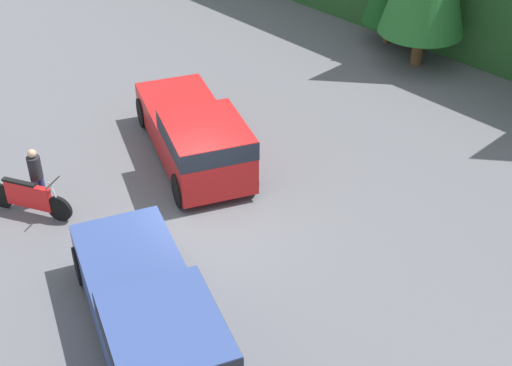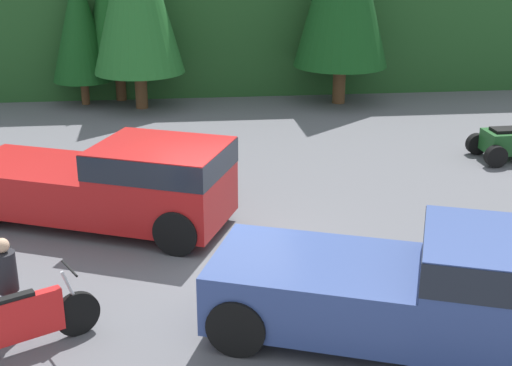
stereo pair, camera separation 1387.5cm
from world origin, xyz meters
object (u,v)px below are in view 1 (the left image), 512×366
at_px(pickup_truck_second, 153,319).
at_px(dirt_bike, 29,198).
at_px(rider_person, 36,175).
at_px(pickup_truck_red, 196,135).

relative_size(pickup_truck_second, dirt_bike, 2.73).
bearing_deg(rider_person, pickup_truck_red, 64.45).
xyz_separation_m(pickup_truck_red, dirt_bike, (-1.08, -4.63, -0.49)).
bearing_deg(dirt_bike, pickup_truck_second, -32.29).
relative_size(pickup_truck_red, pickup_truck_second, 1.00).
relative_size(pickup_truck_red, dirt_bike, 2.73).
distance_m(pickup_truck_red, dirt_bike, 4.78).
bearing_deg(pickup_truck_second, dirt_bike, -163.73).
bearing_deg(dirt_bike, pickup_truck_red, 48.82).
bearing_deg(dirt_bike, rider_person, 90.26).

